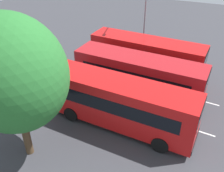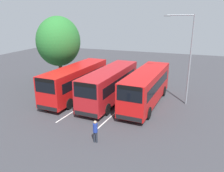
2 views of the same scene
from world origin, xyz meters
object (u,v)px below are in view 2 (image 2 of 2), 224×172
Objects in this scene: bus_center_left at (110,84)px; bus_center_right at (146,87)px; pedestrian at (95,130)px; bus_far_left at (76,81)px; depot_tree at (59,41)px; street_lamp at (188,55)px.

bus_center_left is 1.00× the size of bus_center_right.
bus_center_left is at bearing 3.14° from pedestrian.
bus_far_left is 1.00× the size of bus_center_right.
bus_far_left is at bearing -82.28° from bus_center_right.
depot_tree is at bearing -102.66° from bus_center_right.
bus_center_left is at bearing 64.65° from depot_tree.
bus_center_right is 8.41m from pedestrian.
bus_far_left is 9.57m from pedestrian.
pedestrian is at bearing 41.16° from depot_tree.
pedestrian is 0.19× the size of street_lamp.
depot_tree is at bearing -128.40° from bus_far_left.
bus_far_left is 1.00× the size of bus_center_left.
bus_center_left is 7.98m from pedestrian.
bus_center_right is 6.08× the size of pedestrian.
bus_far_left is 1.20× the size of depot_tree.
bus_center_right is at bearing 100.60° from bus_center_left.
bus_center_right is 1.17× the size of street_lamp.
street_lamp reaches higher than bus_center_right.
bus_far_left is 6.96m from depot_tree.
pedestrian is 0.20× the size of depot_tree.
street_lamp is (-1.98, 10.93, 3.09)m from bus_far_left.
street_lamp reaches higher than bus_center_left.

